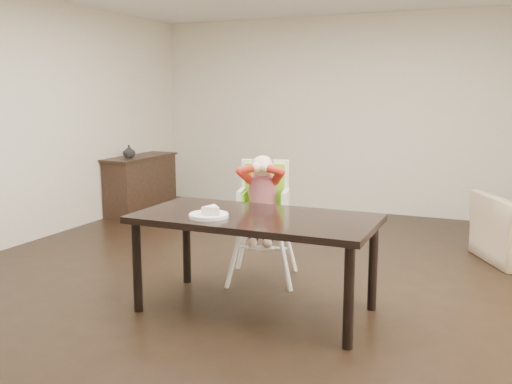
# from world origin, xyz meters

# --- Properties ---
(ground) EXTENTS (7.00, 7.00, 0.00)m
(ground) POSITION_xyz_m (0.00, 0.00, 0.00)
(ground) COLOR black
(ground) RESTS_ON ground
(room_walls) EXTENTS (6.02, 7.02, 2.71)m
(room_walls) POSITION_xyz_m (0.00, 0.00, 1.86)
(room_walls) COLOR beige
(room_walls) RESTS_ON ground
(dining_table) EXTENTS (1.80, 0.90, 0.75)m
(dining_table) POSITION_xyz_m (0.15, -0.48, 0.67)
(dining_table) COLOR black
(dining_table) RESTS_ON ground
(high_chair) EXTENTS (0.57, 0.57, 1.12)m
(high_chair) POSITION_xyz_m (-0.09, 0.26, 0.79)
(high_chair) COLOR white
(high_chair) RESTS_ON ground
(plate) EXTENTS (0.34, 0.34, 0.08)m
(plate) POSITION_xyz_m (-0.13, -0.67, 0.78)
(plate) COLOR white
(plate) RESTS_ON dining_table
(sideboard) EXTENTS (0.44, 1.26, 0.79)m
(sideboard) POSITION_xyz_m (-2.78, 2.26, 0.40)
(sideboard) COLOR black
(sideboard) RESTS_ON ground
(vase) EXTENTS (0.22, 0.23, 0.17)m
(vase) POSITION_xyz_m (-2.78, 2.01, 0.87)
(vase) COLOR #99999E
(vase) RESTS_ON sideboard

